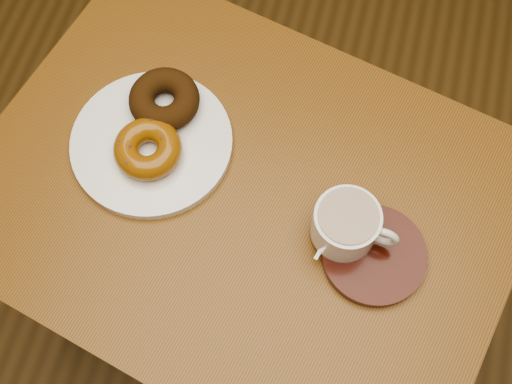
% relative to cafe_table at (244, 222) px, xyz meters
% --- Properties ---
extents(ground, '(6.00, 6.00, 0.00)m').
position_rel_cafe_table_xyz_m(ground, '(0.18, 0.16, -0.62)').
color(ground, '#553C1A').
rests_on(ground, ground).
extents(cafe_table, '(0.90, 0.76, 0.73)m').
position_rel_cafe_table_xyz_m(cafe_table, '(0.00, 0.00, 0.00)').
color(cafe_table, brown).
rests_on(cafe_table, ground).
extents(donut_plate, '(0.26, 0.26, 0.01)m').
position_rel_cafe_table_xyz_m(donut_plate, '(-0.15, 0.04, 0.12)').
color(donut_plate, white).
rests_on(donut_plate, cafe_table).
extents(donut_cinnamon, '(0.11, 0.11, 0.04)m').
position_rel_cafe_table_xyz_m(donut_cinnamon, '(-0.15, 0.11, 0.15)').
color(donut_cinnamon, '#331E0A').
rests_on(donut_cinnamon, donut_plate).
extents(donut_caramel, '(0.11, 0.11, 0.04)m').
position_rel_cafe_table_xyz_m(donut_caramel, '(-0.15, 0.02, 0.15)').
color(donut_caramel, '#86510E').
rests_on(donut_caramel, donut_plate).
extents(saucer, '(0.19, 0.19, 0.02)m').
position_rel_cafe_table_xyz_m(saucer, '(0.20, -0.05, 0.12)').
color(saucer, '#350E07').
rests_on(saucer, cafe_table).
extents(coffee_cup, '(0.12, 0.09, 0.06)m').
position_rel_cafe_table_xyz_m(coffee_cup, '(0.15, -0.03, 0.16)').
color(coffee_cup, white).
rests_on(coffee_cup, saucer).
extents(teaspoon, '(0.03, 0.09, 0.01)m').
position_rel_cafe_table_xyz_m(teaspoon, '(0.14, -0.01, 0.14)').
color(teaspoon, silver).
rests_on(teaspoon, saucer).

